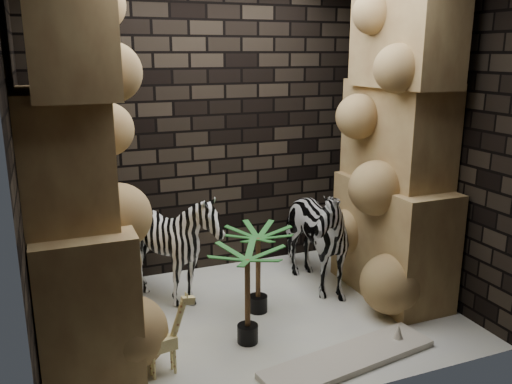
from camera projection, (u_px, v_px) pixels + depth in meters
name	position (u px, v px, depth m)	size (l,w,h in m)	color
floor	(254.00, 317.00, 4.71)	(3.50, 3.50, 0.00)	white
wall_back	(209.00, 130.00, 5.45)	(3.50, 3.50, 0.00)	black
wall_front	(330.00, 185.00, 3.20)	(3.50, 3.50, 0.00)	black
wall_left	(20.00, 168.00, 3.70)	(3.00, 3.00, 0.00)	black
wall_right	(428.00, 138.00, 4.95)	(3.00, 3.00, 0.00)	black
rock_pillar_left	(73.00, 164.00, 3.82)	(0.68, 1.30, 3.00)	tan
rock_pillar_right	(398.00, 140.00, 4.84)	(0.58, 1.25, 3.00)	tan
zebra_right	(308.00, 225.00, 5.16)	(0.59, 1.09, 1.30)	white
zebra_left	(174.00, 251.00, 4.89)	(0.89, 1.10, 1.00)	white
giraffe_toy	(162.00, 336.00, 3.80)	(0.32, 0.11, 0.62)	#F1E08C
palm_front	(258.00, 270.00, 4.72)	(0.36, 0.36, 0.80)	#206C32
palm_back	(248.00, 296.00, 4.21)	(0.36, 0.36, 0.82)	#206C32
surfboard	(349.00, 359.00, 4.03)	(1.45, 0.36, 0.05)	beige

